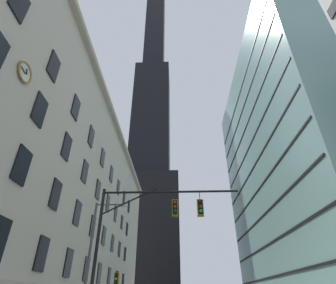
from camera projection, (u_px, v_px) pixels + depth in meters
station_building at (48, 203)px, 34.88m from camera, size 16.53×57.34×24.97m
dark_skyscraper at (151, 144)px, 114.54m from camera, size 23.54×23.54×200.31m
glass_office_midrise at (311, 159)px, 43.49m from camera, size 19.61×39.77×42.86m
traffic_signal_mast at (155, 221)px, 16.38m from camera, size 9.03×0.63×7.59m
traffic_light_far_left at (116, 281)px, 23.37m from camera, size 0.40×0.63×3.31m
street_lamppost at (96, 245)px, 18.94m from camera, size 2.55×0.32×7.70m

